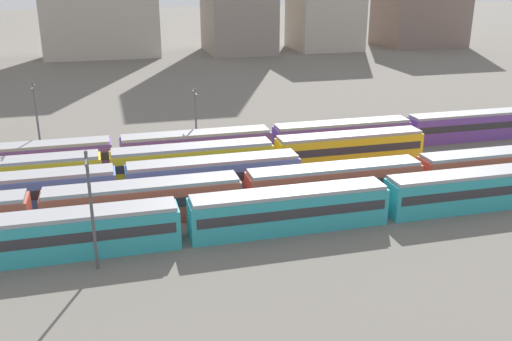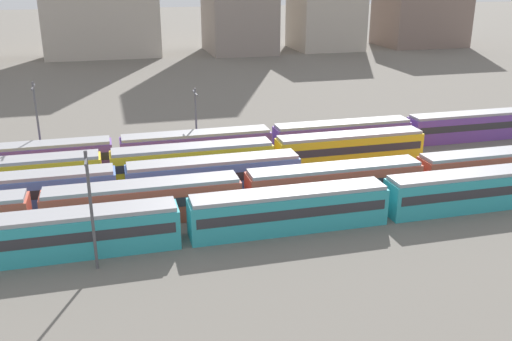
% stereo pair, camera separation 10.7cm
% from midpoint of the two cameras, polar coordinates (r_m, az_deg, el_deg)
% --- Properties ---
extents(train_track_0, '(74.70, 3.06, 3.75)m').
position_cam_midpoint_polar(train_track_0, '(48.94, -7.31, -5.05)').
color(train_track_0, teal).
rests_on(train_track_0, ground_plane).
extents(train_track_1, '(74.70, 3.06, 3.75)m').
position_cam_midpoint_polar(train_track_1, '(54.71, -1.34, -2.15)').
color(train_track_1, '#BC4C38').
rests_on(train_track_1, ground_plane).
extents(train_track_2, '(55.80, 3.06, 3.75)m').
position_cam_midpoint_polar(train_track_2, '(58.92, -22.64, -2.11)').
color(train_track_2, '#4C70BC').
rests_on(train_track_2, ground_plane).
extents(train_track_3, '(74.70, 3.06, 3.75)m').
position_cam_midpoint_polar(train_track_3, '(63.16, -14.88, 0.21)').
color(train_track_3, yellow).
rests_on(train_track_3, ground_plane).
extents(train_track_4, '(112.50, 3.06, 3.75)m').
position_cam_midpoint_polar(train_track_4, '(70.79, 1.55, 2.98)').
color(train_track_4, '#6B429E').
rests_on(train_track_4, ground_plane).
extents(catenary_pole_1, '(0.24, 3.20, 10.16)m').
position_cam_midpoint_polar(catenary_pole_1, '(70.34, -21.16, 4.68)').
color(catenary_pole_1, '#4C4C51').
rests_on(catenary_pole_1, ground_plane).
extents(catenary_pole_2, '(0.24, 3.20, 9.70)m').
position_cam_midpoint_polar(catenary_pole_2, '(44.60, -16.30, -3.37)').
color(catenary_pole_2, '#4C4C51').
rests_on(catenary_pole_2, ground_plane).
extents(catenary_pole_3, '(0.24, 3.20, 8.50)m').
position_cam_midpoint_polar(catenary_pole_3, '(70.70, -6.11, 5.27)').
color(catenary_pole_3, '#4C4C51').
rests_on(catenary_pole_3, ground_plane).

